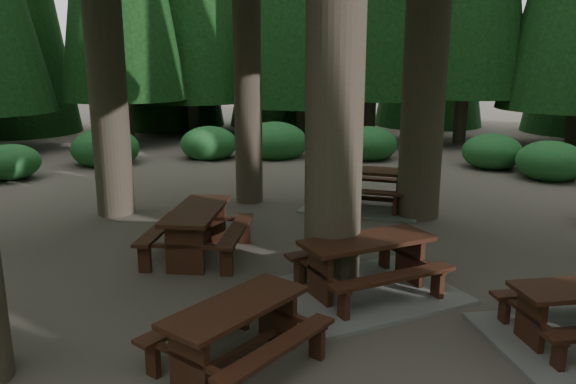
# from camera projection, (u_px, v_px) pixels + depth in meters

# --- Properties ---
(ground) EXTENTS (80.00, 80.00, 0.00)m
(ground) POSITION_uv_depth(u_px,v_px,m) (278.00, 285.00, 8.54)
(ground) COLOR #564F46
(ground) RESTS_ON ground
(picnic_table_a) EXTENTS (3.20, 3.08, 0.84)m
(picnic_table_a) POSITION_uv_depth(u_px,v_px,m) (366.00, 274.00, 8.19)
(picnic_table_a) COLOR gray
(picnic_table_a) RESTS_ON ground
(picnic_table_b) EXTENTS (1.69, 2.06, 0.87)m
(picnic_table_b) POSITION_uv_depth(u_px,v_px,m) (198.00, 225.00, 9.61)
(picnic_table_b) COLOR #331C0F
(picnic_table_b) RESTS_ON ground
(picnic_table_c) EXTENTS (2.95, 2.59, 0.88)m
(picnic_table_c) POSITION_uv_depth(u_px,v_px,m) (364.00, 193.00, 12.97)
(picnic_table_c) COLOR gray
(picnic_table_c) RESTS_ON ground
(picnic_table_e) EXTENTS (2.11, 2.23, 0.76)m
(picnic_table_e) POSITION_uv_depth(u_px,v_px,m) (237.00, 325.00, 6.17)
(picnic_table_e) COLOR #331C0F
(picnic_table_e) RESTS_ON ground
(shrub_ring) EXTENTS (23.86, 24.64, 1.49)m
(shrub_ring) POSITION_uv_depth(u_px,v_px,m) (328.00, 246.00, 9.07)
(shrub_ring) COLOR #22632F
(shrub_ring) RESTS_ON ground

